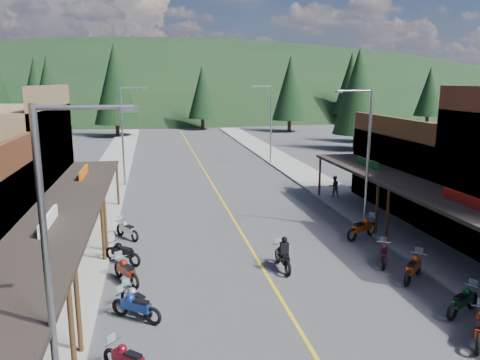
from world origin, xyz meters
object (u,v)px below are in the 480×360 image
pine_4 (290,88)px  bike_east_6 (480,326)px  bike_west_11 (127,229)px  bike_east_7 (463,300)px  bike_west_8 (136,299)px  pedestrian_east_b (334,186)px  streetlight_3 (270,121)px  rider_on_bike (283,256)px  shop_east_3 (438,172)px  streetlight_2 (366,153)px  pine_10 (49,94)px  pine_2 (115,84)px  bike_west_10 (122,252)px  streetlight_1 (124,132)px  bike_east_9 (384,253)px  bike_east_8 (413,267)px  streetlight_0 (54,268)px  pine_9 (363,96)px  pine_3 (202,92)px  bike_west_7 (136,305)px  pine_5 (351,83)px  pine_6 (429,92)px  pine_1 (36,88)px  bike_west_9 (126,270)px  bike_west_6 (128,358)px  bike_east_10 (362,227)px  pine_11 (358,91)px

pine_4 → bike_east_6: (-12.48, -63.90, -6.63)m
bike_west_11 → bike_east_7: bearing=-76.4°
bike_west_8 → pedestrian_east_b: pedestrian_east_b is taller
streetlight_3 → rider_on_bike: (-6.08, -26.79, -3.80)m
pine_4 → bike_west_8: size_ratio=6.53×
shop_east_3 → bike_west_11: shop_east_3 is taller
streetlight_2 → pine_10: bearing=120.7°
pine_2 → bike_west_10: (3.66, -52.76, -7.39)m
streetlight_1 → bike_east_9: (12.61, -19.08, -3.91)m
pine_10 → bike_east_8: pine_10 is taller
streetlight_0 → bike_west_8: size_ratio=4.18×
pine_2 → pine_9: 36.44m
bike_west_10 → bike_east_7: size_ratio=1.04×
pine_3 → pine_4: pine_4 is taller
bike_west_7 → streetlight_3: bearing=13.9°
bike_west_10 → streetlight_1: bearing=43.3°
pine_2 → pine_5: 46.17m
pine_3 → pedestrian_east_b: pine_3 is taller
pine_6 → bike_east_8: size_ratio=5.06×
bike_east_8 → pine_4: bearing=125.0°
bike_east_6 → bike_east_7: size_ratio=1.05×
bike_west_7 → bike_east_7: size_ratio=1.02×
pine_3 → pedestrian_east_b: bearing=-85.4°
bike_west_8 → bike_east_9: size_ratio=0.99×
streetlight_1 → pine_1: size_ratio=0.64×
pine_6 → bike_west_9: pine_6 is taller
pine_9 → streetlight_2: bearing=-114.7°
bike_west_7 → rider_on_bike: (6.43, 3.52, 0.07)m
bike_west_6 → bike_east_10: 15.62m
shop_east_3 → pine_9: bearing=73.1°
pine_6 → bike_west_9: bearing=-130.5°
bike_west_6 → bike_east_7: size_ratio=0.94×
shop_east_3 → streetlight_1: (-20.71, 10.70, 1.93)m
pine_9 → pedestrian_east_b: 34.25m
shop_east_3 → bike_west_6: 24.52m
bike_west_8 → bike_west_9: 2.70m
shop_east_3 → pine_10: bearing=129.4°
bike_west_10 → rider_on_bike: size_ratio=0.97×
pine_3 → pine_4: bearing=-23.2°
bike_east_6 → bike_east_10: 10.46m
streetlight_3 → pine_11: pine_11 is taller
pine_3 → pine_5: bearing=11.3°
bike_west_10 → pine_6: bearing=-0.5°
bike_west_6 → bike_west_9: bike_west_9 is taller
pine_3 → bike_east_8: 65.25m
streetlight_3 → shop_east_3: bearing=-70.0°
pine_3 → pine_5: pine_5 is taller
streetlight_3 → bike_east_8: streetlight_3 is taller
pine_5 → bike_east_7: (-27.78, -74.06, -7.41)m
bike_east_7 → bike_east_6: bearing=-48.1°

